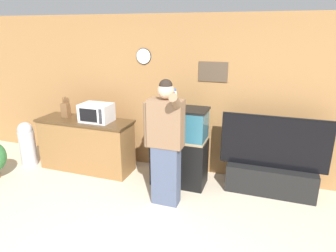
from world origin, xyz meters
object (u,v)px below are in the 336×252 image
Objects in this scene: counter_island at (87,145)px; tv_on_stand at (271,171)px; person_standing at (165,142)px; trash_bin at (27,143)px; microwave at (96,113)px; knife_block at (66,110)px; aquarium_on_stand at (179,147)px.

counter_island is 1.07× the size of tv_on_stand.
tv_on_stand is at bearing 29.12° from person_standing.
tv_on_stand is 4.18m from trash_bin.
microwave reaches higher than trash_bin.
microwave is at bearing 8.82° from trash_bin.
tv_on_stand is 1.70m from person_standing.
microwave is (0.25, 0.00, 0.60)m from counter_island.
counter_island is 1.13m from trash_bin.
knife_block is 0.44× the size of trash_bin.
person_standing is at bearing -150.88° from tv_on_stand.
microwave is 0.29× the size of person_standing.
trash_bin is at bearing -169.35° from counter_island.
microwave is at bearing -176.06° from tv_on_stand.
person_standing reaches higher than tv_on_stand.
aquarium_on_stand is (1.68, 0.03, 0.17)m from counter_island.
knife_block reaches higher than counter_island.
aquarium_on_stand is 0.71× the size of person_standing.
tv_on_stand is 0.87× the size of person_standing.
aquarium_on_stand is at bearing -0.77° from knife_block.
tv_on_stand is (2.81, 0.19, -0.70)m from microwave.
person_standing reaches higher than microwave.
aquarium_on_stand is 0.68m from person_standing.
trash_bin is (-1.35, -0.21, -0.64)m from microwave.
person_standing is 2.20× the size of trash_bin.
knife_block reaches higher than trash_bin.
microwave is at bearing 157.52° from person_standing.
knife_block is 3.53m from tv_on_stand.
trash_bin is (-2.78, -0.24, -0.21)m from aquarium_on_stand.
person_standing is (1.66, -0.58, 0.47)m from counter_island.
microwave reaches higher than counter_island.
knife_block is at bearing 172.16° from counter_island.
counter_island is at bearing 160.65° from person_standing.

